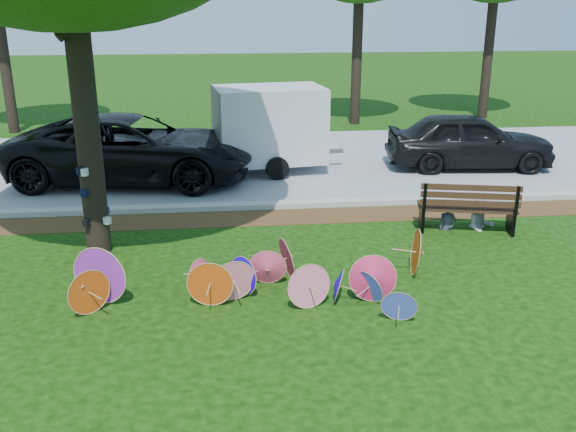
% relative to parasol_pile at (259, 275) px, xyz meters
% --- Properties ---
extents(ground, '(90.00, 90.00, 0.00)m').
position_rel_parasol_pile_xyz_m(ground, '(0.08, -0.77, -0.36)').
color(ground, black).
rests_on(ground, ground).
extents(mulch_strip, '(90.00, 1.00, 0.01)m').
position_rel_parasol_pile_xyz_m(mulch_strip, '(0.08, 3.73, -0.36)').
color(mulch_strip, '#472D16').
rests_on(mulch_strip, ground).
extents(curb, '(90.00, 0.30, 0.12)m').
position_rel_parasol_pile_xyz_m(curb, '(0.08, 4.43, -0.30)').
color(curb, '#B7B5AD').
rests_on(curb, ground).
extents(street, '(90.00, 8.00, 0.01)m').
position_rel_parasol_pile_xyz_m(street, '(0.08, 8.58, -0.36)').
color(street, gray).
rests_on(street, ground).
extents(parasol_pile, '(5.78, 2.26, 0.92)m').
position_rel_parasol_pile_xyz_m(parasol_pile, '(0.00, 0.00, 0.00)').
color(parasol_pile, '#CF460E').
rests_on(parasol_pile, ground).
extents(black_van, '(6.34, 3.52, 1.68)m').
position_rel_parasol_pile_xyz_m(black_van, '(-2.78, 6.90, 0.48)').
color(black_van, black).
rests_on(black_van, ground).
extents(dark_pickup, '(4.58, 2.18, 1.51)m').
position_rel_parasol_pile_xyz_m(dark_pickup, '(6.19, 7.38, 0.39)').
color(dark_pickup, black).
rests_on(dark_pickup, ground).
extents(cargo_trailer, '(2.98, 2.10, 2.55)m').
position_rel_parasol_pile_xyz_m(cargo_trailer, '(0.76, 7.57, 0.91)').
color(cargo_trailer, silver).
rests_on(cargo_trailer, ground).
extents(park_bench, '(2.08, 1.16, 1.02)m').
position_rel_parasol_pile_xyz_m(park_bench, '(4.33, 2.61, 0.15)').
color(park_bench, black).
rests_on(park_bench, ground).
extents(person_left, '(0.39, 0.27, 1.05)m').
position_rel_parasol_pile_xyz_m(person_left, '(3.98, 2.66, 0.16)').
color(person_left, '#3B4051').
rests_on(person_left, ground).
extents(person_right, '(0.63, 0.51, 1.22)m').
position_rel_parasol_pile_xyz_m(person_right, '(4.68, 2.66, 0.24)').
color(person_right, '#B1B0B9').
rests_on(person_right, ground).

